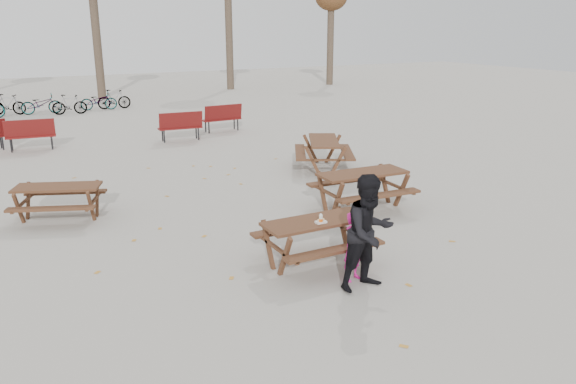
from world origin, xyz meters
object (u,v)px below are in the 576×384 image
soda_bottle (321,219)px  child (354,247)px  picnic_table_east (362,191)px  food_tray (321,222)px  picnic_table_north (59,203)px  main_picnic_table (316,231)px  picnic_table_far (324,155)px  adult (369,233)px

soda_bottle → child: bearing=-71.5°
soda_bottle → picnic_table_east: 3.31m
food_tray → soda_bottle: size_ratio=1.06×
child → picnic_table_north: bearing=109.9°
food_tray → soda_bottle: bearing=-126.0°
picnic_table_north → soda_bottle: bearing=-30.6°
main_picnic_table → child: bearing=-76.8°
child → picnic_table_far: size_ratio=0.57×
food_tray → picnic_table_east: bearing=42.5°
food_tray → soda_bottle: soda_bottle is taller
adult → picnic_table_far: adult is taller
soda_bottle → child: (0.22, -0.65, -0.29)m
main_picnic_table → adult: bearing=-78.9°
picnic_table_far → picnic_table_east: bearing=-170.1°
picnic_table_north → adult: bearing=-34.1°
soda_bottle → picnic_table_far: soda_bottle is taller
picnic_table_east → picnic_table_north: size_ratio=1.15×
food_tray → picnic_table_far: picnic_table_far is taller
main_picnic_table → adult: (0.23, -1.17, 0.32)m
child → picnic_table_east: child is taller
child → picnic_table_east: (2.20, 2.87, -0.14)m
soda_bottle → picnic_table_far: (3.53, 5.63, -0.43)m
picnic_table_far → main_picnic_table: bearing=175.3°
picnic_table_north → food_tray: bearing=-30.4°
food_tray → adult: size_ratio=0.10×
food_tray → adult: adult is taller
main_picnic_table → food_tray: 0.26m
food_tray → picnic_table_north: bearing=127.7°
picnic_table_east → picnic_table_far: (1.11, 3.41, 0.00)m
child → picnic_table_east: 3.62m
picnic_table_north → picnic_table_far: picnic_table_far is taller
adult → child: bearing=91.2°
adult → picnic_table_east: bearing=51.3°
picnic_table_north → picnic_table_east: bearing=0.0°
food_tray → adult: 1.04m
picnic_table_east → picnic_table_far: 3.59m
child → adult: size_ratio=0.62×
main_picnic_table → picnic_table_far: size_ratio=0.92×
adult → picnic_table_north: bearing=119.4°
picnic_table_north → picnic_table_far: 7.13m
soda_bottle → picnic_table_north: 5.82m
adult → picnic_table_far: 7.40m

